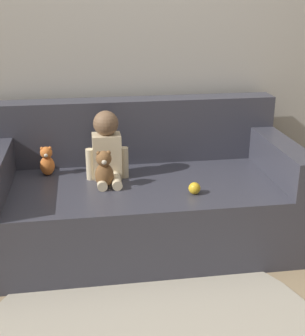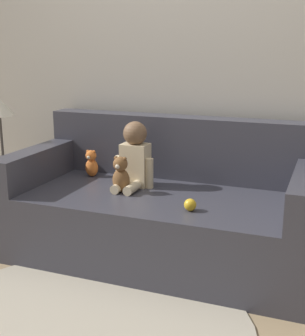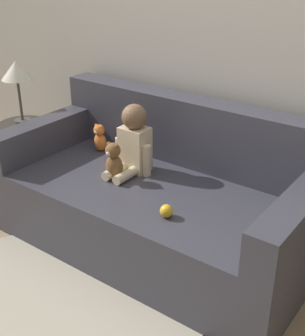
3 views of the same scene
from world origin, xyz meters
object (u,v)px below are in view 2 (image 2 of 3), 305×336
person_baby (134,158)px  side_table (1,133)px  teddy_bear_brown (121,175)px  toy_ball (190,205)px  plush_toy_side (91,163)px  couch (163,209)px

person_baby → side_table: size_ratio=0.44×
side_table → teddy_bear_brown: bearing=-8.9°
toy_ball → side_table: (-1.55, 0.34, 0.25)m
plush_toy_side → toy_ball: (0.86, -0.44, -0.06)m
teddy_bear_brown → side_table: side_table is taller
plush_toy_side → toy_ball: size_ratio=2.73×
couch → teddy_bear_brown: 0.37m
plush_toy_side → person_baby: bearing=-15.8°
teddy_bear_brown → toy_ball: (0.51, -0.18, -0.08)m
person_baby → teddy_bear_brown: bearing=-100.5°
toy_ball → person_baby: bearing=145.7°
person_baby → toy_ball: bearing=-34.3°
teddy_bear_brown → plush_toy_side: (-0.35, 0.26, -0.02)m
couch → person_baby: size_ratio=4.47×
couch → side_table: 1.34m
person_baby → teddy_bear_brown: (-0.03, -0.15, -0.07)m
side_table → toy_ball: bearing=-12.4°
teddy_bear_brown → side_table: bearing=171.1°
person_baby → plush_toy_side: (-0.38, 0.11, -0.09)m
plush_toy_side → toy_ball: 0.97m
couch → plush_toy_side: 0.64m
teddy_bear_brown → toy_ball: 0.55m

